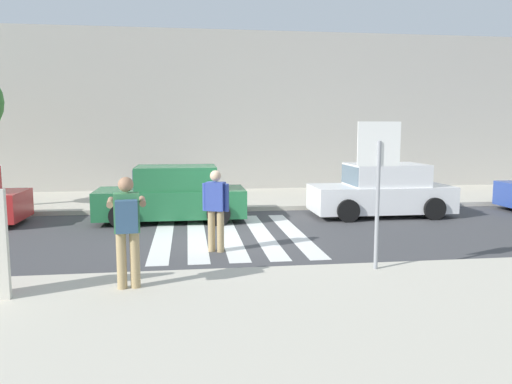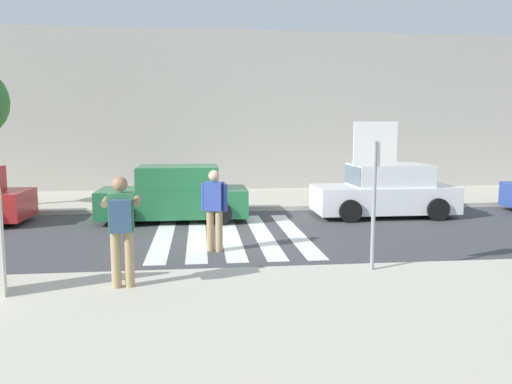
% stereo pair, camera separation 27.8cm
% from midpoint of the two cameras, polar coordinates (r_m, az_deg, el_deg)
% --- Properties ---
extents(ground_plane, '(120.00, 120.00, 0.00)m').
position_cam_midpoint_polar(ground_plane, '(12.07, -3.63, -5.12)').
color(ground_plane, '#424244').
extents(sidewalk_near, '(60.00, 6.00, 0.14)m').
position_cam_midpoint_polar(sidewalk_near, '(6.16, 0.82, -16.83)').
color(sidewalk_near, beige).
rests_on(sidewalk_near, ground).
extents(sidewalk_far, '(60.00, 4.80, 0.14)m').
position_cam_midpoint_polar(sidewalk_far, '(17.96, -5.04, -0.81)').
color(sidewalk_far, beige).
rests_on(sidewalk_far, ground).
extents(building_facade_far, '(56.00, 4.00, 6.45)m').
position_cam_midpoint_polar(building_facade_far, '(22.19, -5.70, 8.88)').
color(building_facade_far, '#ADA89E').
rests_on(building_facade_far, ground).
extents(crosswalk_stripe_0, '(0.44, 5.20, 0.01)m').
position_cam_midpoint_polar(crosswalk_stripe_0, '(12.26, -11.20, -5.03)').
color(crosswalk_stripe_0, silver).
rests_on(crosswalk_stripe_0, ground).
extents(crosswalk_stripe_1, '(0.44, 5.20, 0.01)m').
position_cam_midpoint_polar(crosswalk_stripe_1, '(12.24, -7.45, -4.98)').
color(crosswalk_stripe_1, silver).
rests_on(crosswalk_stripe_1, ground).
extents(crosswalk_stripe_2, '(0.44, 5.20, 0.01)m').
position_cam_midpoint_polar(crosswalk_stripe_2, '(12.27, -3.70, -4.90)').
color(crosswalk_stripe_2, silver).
rests_on(crosswalk_stripe_2, ground).
extents(crosswalk_stripe_3, '(0.44, 5.20, 0.01)m').
position_cam_midpoint_polar(crosswalk_stripe_3, '(12.35, 0.02, -4.80)').
color(crosswalk_stripe_3, silver).
rests_on(crosswalk_stripe_3, ground).
extents(crosswalk_stripe_4, '(0.44, 5.20, 0.01)m').
position_cam_midpoint_polar(crosswalk_stripe_4, '(12.48, 3.67, -4.69)').
color(crosswalk_stripe_4, silver).
rests_on(crosswalk_stripe_4, ground).
extents(stop_sign, '(0.76, 0.08, 2.57)m').
position_cam_midpoint_polar(stop_sign, '(8.77, 12.93, 3.31)').
color(stop_sign, gray).
rests_on(stop_sign, sidewalk_near).
extents(photographer_with_backpack, '(0.64, 0.88, 1.72)m').
position_cam_midpoint_polar(photographer_with_backpack, '(7.85, -15.51, -3.42)').
color(photographer_with_backpack, tan).
rests_on(photographer_with_backpack, sidewalk_near).
extents(pedestrian_crossing, '(0.54, 0.37, 1.72)m').
position_cam_midpoint_polar(pedestrian_crossing, '(10.48, -5.38, -1.61)').
color(pedestrian_crossing, tan).
rests_on(pedestrian_crossing, ground).
extents(parked_car_green, '(4.10, 1.92, 1.55)m').
position_cam_midpoint_polar(parked_car_green, '(14.20, -10.06, -0.38)').
color(parked_car_green, '#236B3D').
rests_on(parked_car_green, ground).
extents(parked_car_white, '(4.10, 1.92, 1.55)m').
position_cam_midpoint_polar(parked_car_white, '(15.24, 13.68, 0.05)').
color(parked_car_white, white).
rests_on(parked_car_white, ground).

